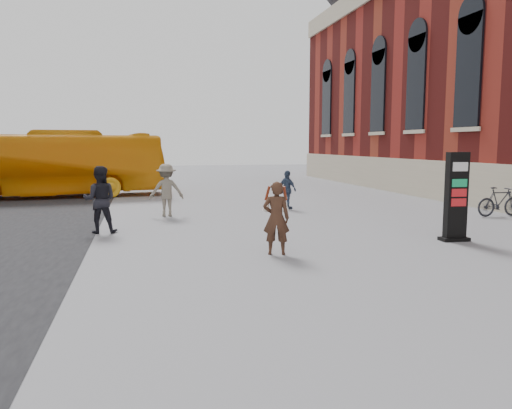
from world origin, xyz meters
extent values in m
plane|color=#9E9EA3|center=(0.00, 0.00, 0.00)|extent=(100.00, 100.00, 0.00)
cube|color=beige|center=(9.44, 6.00, 0.90)|extent=(0.18, 44.00, 1.80)
cube|color=black|center=(4.33, 1.10, 1.17)|extent=(0.57, 0.26, 2.34)
cube|color=black|center=(4.33, 1.10, 0.05)|extent=(0.76, 0.41, 0.09)
cube|color=white|center=(4.33, 1.10, 1.96)|extent=(0.43, 0.28, 0.23)
cube|color=#107D49|center=(4.33, 1.10, 1.54)|extent=(0.43, 0.28, 0.21)
cube|color=maroon|center=(4.33, 1.10, 1.29)|extent=(0.43, 0.28, 0.21)
cube|color=maroon|center=(4.33, 1.10, 1.04)|extent=(0.43, 0.28, 0.21)
imported|color=#392318|center=(-0.69, 0.57, 0.85)|extent=(0.70, 0.55, 1.70)
cylinder|color=white|center=(-0.69, 0.57, 1.62)|extent=(0.24, 0.24, 0.06)
cone|color=white|center=(-0.43, 0.76, 1.15)|extent=(0.27, 0.24, 0.41)
cylinder|color=maroon|center=(-0.43, 0.76, 1.40)|extent=(0.16, 0.13, 0.35)
cone|color=white|center=(-0.83, 0.86, 1.15)|extent=(0.25, 0.28, 0.41)
cylinder|color=maroon|center=(-0.83, 0.86, 1.40)|extent=(0.13, 0.16, 0.35)
imported|color=orange|center=(-8.30, 15.12, 1.60)|extent=(11.71, 4.01, 3.20)
imported|color=black|center=(-4.87, 4.43, 0.96)|extent=(0.98, 0.79, 1.92)
imported|color=gray|center=(-2.85, 7.39, 0.93)|extent=(1.22, 0.72, 1.85)
imported|color=#374660|center=(1.90, 8.39, 0.76)|extent=(0.77, 0.95, 1.52)
imported|color=#24252C|center=(8.60, 4.69, 0.52)|extent=(1.75, 0.51, 1.05)
camera|label=1|loc=(-3.70, -10.38, 2.54)|focal=35.00mm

